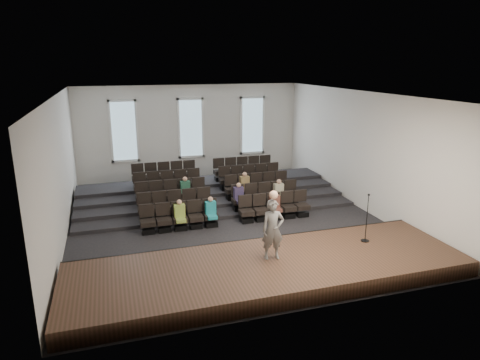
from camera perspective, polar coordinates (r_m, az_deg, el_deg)
name	(u,v)px	position (r m, az deg, el deg)	size (l,w,h in m)	color
ground	(225,219)	(17.45, -2.01, -5.20)	(14.00, 14.00, 0.00)	black
ceiling	(224,94)	(16.36, -2.18, 11.44)	(12.00, 14.00, 0.02)	white
wall_back	(191,132)	(23.47, -6.59, 6.42)	(12.00, 0.04, 5.00)	silver
wall_front	(301,220)	(10.39, 8.10, -5.36)	(12.00, 0.04, 5.00)	silver
wall_left	(59,170)	(16.29, -22.99, 1.24)	(0.04, 14.00, 5.00)	silver
wall_right	(359,150)	(19.16, 15.61, 3.89)	(0.04, 14.00, 5.00)	silver
stage	(270,270)	(12.91, 4.05, -11.83)	(11.80, 3.60, 0.50)	#462A1E
stage_lip	(251,246)	(14.41, 1.49, -8.76)	(11.80, 0.06, 0.52)	black
risers	(207,192)	(20.30, -4.36, -1.64)	(11.80, 4.80, 0.60)	black
seating_rows	(216,192)	(18.64, -3.27, -1.63)	(6.80, 4.70, 1.67)	black
windows	(191,128)	(23.37, -6.57, 6.88)	(8.44, 0.10, 3.24)	white
audience	(231,197)	(17.55, -1.15, -2.28)	(4.85, 2.64, 1.10)	#90AB44
speaker	(273,230)	(12.67, 4.39, -6.61)	(0.66, 0.44, 1.82)	#615F5C
mic_stand	(366,227)	(14.55, 16.46, -6.06)	(0.27, 0.27, 1.62)	black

